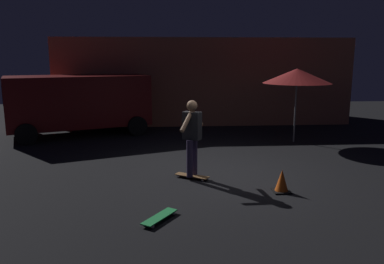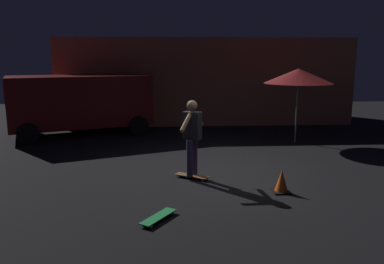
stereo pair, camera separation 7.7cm
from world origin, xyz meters
TOP-DOWN VIEW (x-y plane):
  - ground_plane at (0.00, 0.00)m, footprint 28.00×28.00m
  - low_building at (0.29, 7.80)m, footprint 11.53×3.16m
  - parked_van at (-4.22, 4.92)m, footprint 4.97×3.52m
  - patio_umbrella at (2.80, 3.26)m, footprint 2.10×2.10m
  - skateboard_ridden at (-0.68, -0.24)m, footprint 0.77×0.57m
  - skateboard_spare at (-1.37, -2.40)m, footprint 0.61×0.75m
  - skater at (-0.68, -0.24)m, footprint 0.58×0.89m
  - traffic_cone at (1.04, -1.21)m, footprint 0.34×0.34m

SIDE VIEW (x-z plane):
  - ground_plane at x=0.00m, z-range 0.00..0.00m
  - skateboard_ridden at x=-0.68m, z-range 0.02..0.09m
  - skateboard_spare at x=-1.37m, z-range 0.02..0.09m
  - traffic_cone at x=1.04m, z-range -0.02..0.44m
  - skater at x=-0.68m, z-range 0.20..1.87m
  - parked_van at x=-4.22m, z-range 0.15..2.18m
  - low_building at x=0.29m, z-range 0.00..3.37m
  - patio_umbrella at x=2.80m, z-range 0.92..3.22m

